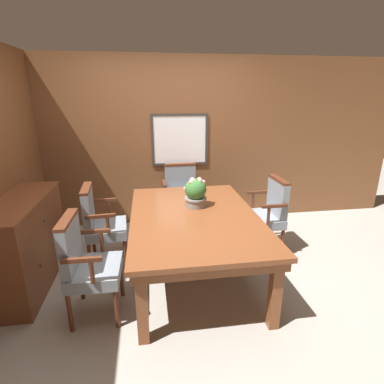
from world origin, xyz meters
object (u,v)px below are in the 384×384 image
(dining_table, at_px, (194,222))
(sideboard_cabinet, at_px, (26,243))
(chair_left_near, at_px, (86,262))
(chair_left_far, at_px, (100,221))
(chair_right_far, at_px, (268,211))
(chair_head_far, at_px, (181,193))
(potted_plant, at_px, (196,193))

(dining_table, height_order, sideboard_cabinet, sideboard_cabinet)
(dining_table, height_order, chair_left_near, chair_left_near)
(chair_left_far, relative_size, chair_left_near, 1.00)
(sideboard_cabinet, bearing_deg, chair_right_far, 6.98)
(chair_head_far, distance_m, sideboard_cabinet, 2.13)
(dining_table, xyz_separation_m, chair_left_far, (-1.03, 0.41, -0.10))
(chair_head_far, relative_size, sideboard_cabinet, 0.73)
(chair_left_far, bearing_deg, potted_plant, -102.98)
(chair_left_near, bearing_deg, dining_table, -64.69)
(chair_right_far, distance_m, chair_left_near, 2.21)
(chair_right_far, distance_m, chair_head_far, 1.32)
(potted_plant, bearing_deg, chair_left_near, -146.87)
(potted_plant, xyz_separation_m, sideboard_cabinet, (-1.78, -0.15, -0.41))
(chair_right_far, bearing_deg, dining_table, -67.39)
(dining_table, xyz_separation_m, potted_plant, (0.05, 0.24, 0.25))
(potted_plant, bearing_deg, chair_head_far, 92.00)
(chair_right_far, bearing_deg, sideboard_cabinet, -83.70)
(chair_head_far, height_order, chair_left_far, same)
(chair_left_near, xyz_separation_m, sideboard_cabinet, (-0.70, 0.56, -0.06))
(chair_right_far, relative_size, chair_left_near, 1.00)
(chair_left_far, distance_m, potted_plant, 1.15)
(chair_left_near, relative_size, sideboard_cabinet, 0.73)
(chair_left_far, bearing_deg, sideboard_cabinet, 110.12)
(chair_left_near, bearing_deg, chair_left_far, 1.02)
(chair_right_far, xyz_separation_m, chair_head_far, (-0.98, 0.88, 0.00))
(chair_right_far, xyz_separation_m, sideboard_cabinet, (-2.73, -0.33, -0.06))
(chair_left_far, bearing_deg, dining_table, -115.89)
(chair_left_near, bearing_deg, potted_plant, -55.87)
(chair_right_far, height_order, chair_left_far, same)
(dining_table, height_order, chair_head_far, chair_head_far)
(chair_head_far, distance_m, chair_left_far, 1.38)
(dining_table, xyz_separation_m, chair_left_near, (-1.03, -0.46, -0.10))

